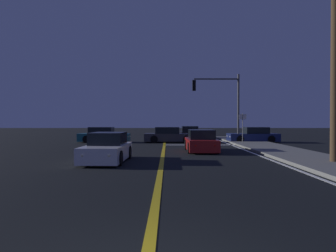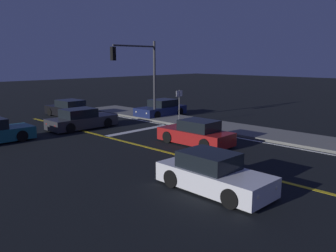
{
  "view_description": "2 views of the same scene",
  "coord_description": "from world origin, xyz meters",
  "px_view_note": "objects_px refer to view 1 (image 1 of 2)",
  "views": [
    {
      "loc": [
        0.28,
        -3.5,
        1.87
      ],
      "look_at": [
        0.37,
        16.97,
        1.54
      ],
      "focal_mm": 33.33,
      "sensor_mm": 36.0,
      "label": 1
    },
    {
      "loc": [
        -11.9,
        3.9,
        4.48
      ],
      "look_at": [
        -1.08,
        14.43,
        1.62
      ],
      "focal_mm": 37.34,
      "sensor_mm": 36.0,
      "label": 2
    }
  ],
  "objects_px": {
    "car_mid_block_navy": "(252,136)",
    "car_lead_oncoming_white": "(106,149)",
    "street_sign_corner": "(241,124)",
    "car_distant_tail_black": "(188,133)",
    "utility_pole_right": "(333,44)",
    "car_side_waiting_red": "(200,142)",
    "car_parked_curb_teal": "(102,136)",
    "traffic_signal_near_right": "(220,97)",
    "car_following_oncoming_charcoal": "(168,136)"
  },
  "relations": [
    {
      "from": "car_lead_oncoming_white",
      "to": "traffic_signal_near_right",
      "type": "distance_m",
      "value": 14.59
    },
    {
      "from": "car_side_waiting_red",
      "to": "car_lead_oncoming_white",
      "type": "height_order",
      "value": "same"
    },
    {
      "from": "car_following_oncoming_charcoal",
      "to": "utility_pole_right",
      "type": "height_order",
      "value": "utility_pole_right"
    },
    {
      "from": "car_distant_tail_black",
      "to": "street_sign_corner",
      "type": "bearing_deg",
      "value": -69.67
    },
    {
      "from": "car_lead_oncoming_white",
      "to": "car_parked_curb_teal",
      "type": "relative_size",
      "value": 0.94
    },
    {
      "from": "car_distant_tail_black",
      "to": "utility_pole_right",
      "type": "height_order",
      "value": "utility_pole_right"
    },
    {
      "from": "car_lead_oncoming_white",
      "to": "street_sign_corner",
      "type": "height_order",
      "value": "street_sign_corner"
    },
    {
      "from": "car_distant_tail_black",
      "to": "traffic_signal_near_right",
      "type": "bearing_deg",
      "value": -69.82
    },
    {
      "from": "utility_pole_right",
      "to": "car_following_oncoming_charcoal",
      "type": "bearing_deg",
      "value": 116.12
    },
    {
      "from": "car_side_waiting_red",
      "to": "car_mid_block_navy",
      "type": "bearing_deg",
      "value": 55.65
    },
    {
      "from": "car_mid_block_navy",
      "to": "traffic_signal_near_right",
      "type": "height_order",
      "value": "traffic_signal_near_right"
    },
    {
      "from": "car_parked_curb_teal",
      "to": "car_distant_tail_black",
      "type": "relative_size",
      "value": 0.99
    },
    {
      "from": "car_parked_curb_teal",
      "to": "street_sign_corner",
      "type": "relative_size",
      "value": 1.81
    },
    {
      "from": "car_distant_tail_black",
      "to": "utility_pole_right",
      "type": "distance_m",
      "value": 20.4
    },
    {
      "from": "car_mid_block_navy",
      "to": "utility_pole_right",
      "type": "bearing_deg",
      "value": 177.04
    },
    {
      "from": "utility_pole_right",
      "to": "car_parked_curb_teal",
      "type": "bearing_deg",
      "value": 132.23
    },
    {
      "from": "traffic_signal_near_right",
      "to": "utility_pole_right",
      "type": "bearing_deg",
      "value": 100.75
    },
    {
      "from": "car_lead_oncoming_white",
      "to": "car_distant_tail_black",
      "type": "distance_m",
      "value": 18.87
    },
    {
      "from": "car_following_oncoming_charcoal",
      "to": "car_distant_tail_black",
      "type": "relative_size",
      "value": 1.02
    },
    {
      "from": "car_parked_curb_teal",
      "to": "utility_pole_right",
      "type": "xyz_separation_m",
      "value": [
        12.74,
        -14.03,
        4.58
      ]
    },
    {
      "from": "car_mid_block_navy",
      "to": "car_lead_oncoming_white",
      "type": "height_order",
      "value": "same"
    },
    {
      "from": "car_following_oncoming_charcoal",
      "to": "car_mid_block_navy",
      "type": "bearing_deg",
      "value": 90.28
    },
    {
      "from": "car_distant_tail_black",
      "to": "car_parked_curb_teal",
      "type": "bearing_deg",
      "value": -147.35
    },
    {
      "from": "car_side_waiting_red",
      "to": "utility_pole_right",
      "type": "bearing_deg",
      "value": -49.76
    },
    {
      "from": "car_mid_block_navy",
      "to": "utility_pole_right",
      "type": "relative_size",
      "value": 0.44
    },
    {
      "from": "car_lead_oncoming_white",
      "to": "car_parked_curb_teal",
      "type": "distance_m",
      "value": 13.25
    },
    {
      "from": "car_side_waiting_red",
      "to": "street_sign_corner",
      "type": "xyz_separation_m",
      "value": [
        3.66,
        4.58,
        1.06
      ]
    },
    {
      "from": "car_distant_tail_black",
      "to": "street_sign_corner",
      "type": "height_order",
      "value": "street_sign_corner"
    },
    {
      "from": "car_lead_oncoming_white",
      "to": "traffic_signal_near_right",
      "type": "relative_size",
      "value": 0.72
    },
    {
      "from": "car_lead_oncoming_white",
      "to": "car_parked_curb_teal",
      "type": "xyz_separation_m",
      "value": [
        -2.85,
        12.94,
        0.0
      ]
    },
    {
      "from": "car_following_oncoming_charcoal",
      "to": "utility_pole_right",
      "type": "relative_size",
      "value": 0.46
    },
    {
      "from": "car_following_oncoming_charcoal",
      "to": "street_sign_corner",
      "type": "relative_size",
      "value": 1.87
    },
    {
      "from": "car_lead_oncoming_white",
      "to": "car_parked_curb_teal",
      "type": "bearing_deg",
      "value": -76.05
    },
    {
      "from": "car_side_waiting_red",
      "to": "traffic_signal_near_right",
      "type": "xyz_separation_m",
      "value": [
        2.55,
        7.38,
        3.32
      ]
    },
    {
      "from": "car_distant_tail_black",
      "to": "utility_pole_right",
      "type": "bearing_deg",
      "value": -76.87
    },
    {
      "from": "car_following_oncoming_charcoal",
      "to": "car_mid_block_navy",
      "type": "height_order",
      "value": "same"
    },
    {
      "from": "utility_pole_right",
      "to": "street_sign_corner",
      "type": "xyz_separation_m",
      "value": [
        -1.4,
        10.44,
        -3.51
      ]
    },
    {
      "from": "car_parked_curb_teal",
      "to": "utility_pole_right",
      "type": "bearing_deg",
      "value": 43.86
    },
    {
      "from": "car_lead_oncoming_white",
      "to": "traffic_signal_near_right",
      "type": "bearing_deg",
      "value": -119.74
    },
    {
      "from": "car_mid_block_navy",
      "to": "car_parked_curb_teal",
      "type": "xyz_separation_m",
      "value": [
        -13.17,
        -0.03,
        -0.0
      ]
    },
    {
      "from": "car_distant_tail_black",
      "to": "traffic_signal_near_right",
      "type": "height_order",
      "value": "traffic_signal_near_right"
    },
    {
      "from": "car_side_waiting_red",
      "to": "utility_pole_right",
      "type": "height_order",
      "value": "utility_pole_right"
    },
    {
      "from": "car_following_oncoming_charcoal",
      "to": "street_sign_corner",
      "type": "height_order",
      "value": "street_sign_corner"
    },
    {
      "from": "car_mid_block_navy",
      "to": "traffic_signal_near_right",
      "type": "distance_m",
      "value": 4.51
    },
    {
      "from": "traffic_signal_near_right",
      "to": "car_distant_tail_black",
      "type": "bearing_deg",
      "value": -68.81
    },
    {
      "from": "traffic_signal_near_right",
      "to": "car_parked_curb_teal",
      "type": "bearing_deg",
      "value": -4.47
    },
    {
      "from": "car_side_waiting_red",
      "to": "car_lead_oncoming_white",
      "type": "relative_size",
      "value": 1.0
    },
    {
      "from": "car_mid_block_navy",
      "to": "car_lead_oncoming_white",
      "type": "relative_size",
      "value": 1.04
    },
    {
      "from": "car_lead_oncoming_white",
      "to": "utility_pole_right",
      "type": "distance_m",
      "value": 10.95
    },
    {
      "from": "street_sign_corner",
      "to": "car_lead_oncoming_white",
      "type": "bearing_deg",
      "value": -132.25
    }
  ]
}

